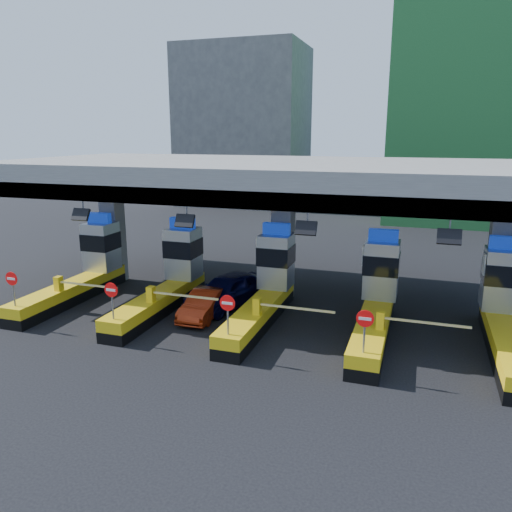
% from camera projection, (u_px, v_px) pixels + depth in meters
% --- Properties ---
extents(ground, '(120.00, 120.00, 0.00)m').
position_uv_depth(ground, '(265.00, 318.00, 23.17)').
color(ground, black).
rests_on(ground, ground).
extents(toll_canopy, '(28.00, 12.09, 7.00)m').
position_uv_depth(toll_canopy, '(283.00, 180.00, 24.34)').
color(toll_canopy, slate).
rests_on(toll_canopy, ground).
extents(toll_lane_far_left, '(4.43, 8.00, 4.16)m').
position_uv_depth(toll_lane_far_left, '(85.00, 269.00, 26.17)').
color(toll_lane_far_left, black).
rests_on(toll_lane_far_left, ground).
extents(toll_lane_left, '(4.43, 8.00, 4.16)m').
position_uv_depth(toll_lane_left, '(170.00, 278.00, 24.63)').
color(toll_lane_left, black).
rests_on(toll_lane_left, ground).
extents(toll_lane_center, '(4.43, 8.00, 4.16)m').
position_uv_depth(toll_lane_center, '(267.00, 287.00, 23.09)').
color(toll_lane_center, black).
rests_on(toll_lane_center, ground).
extents(toll_lane_right, '(4.43, 8.00, 4.16)m').
position_uv_depth(toll_lane_right, '(377.00, 298.00, 21.55)').
color(toll_lane_right, black).
rests_on(toll_lane_right, ground).
extents(toll_lane_far_right, '(4.43, 8.00, 4.16)m').
position_uv_depth(toll_lane_far_right, '(505.00, 311.00, 20.01)').
color(toll_lane_far_right, black).
rests_on(toll_lane_far_right, ground).
extents(bg_building_scaffold, '(18.00, 12.00, 28.00)m').
position_uv_depth(bg_building_scaffold, '(496.00, 69.00, 45.57)').
color(bg_building_scaffold, '#1E5926').
rests_on(bg_building_scaffold, ground).
extents(bg_building_concrete, '(14.00, 10.00, 18.00)m').
position_uv_depth(bg_building_concrete, '(244.00, 127.00, 58.47)').
color(bg_building_concrete, '#4C4C49').
rests_on(bg_building_concrete, ground).
extents(van, '(3.76, 5.37, 1.70)m').
position_uv_depth(van, '(229.00, 290.00, 24.40)').
color(van, black).
rests_on(van, ground).
extents(red_car, '(1.43, 3.83, 1.25)m').
position_uv_depth(red_car, '(205.00, 304.00, 23.15)').
color(red_car, maroon).
rests_on(red_car, ground).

